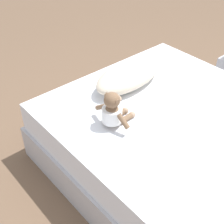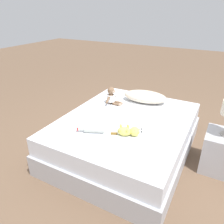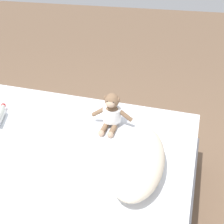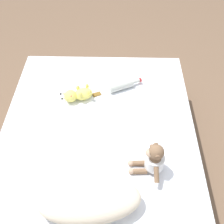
% 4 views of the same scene
% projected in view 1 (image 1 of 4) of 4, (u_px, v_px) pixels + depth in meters
% --- Properties ---
extents(ground_plane, '(16.00, 16.00, 0.00)m').
position_uv_depth(ground_plane, '(182.00, 175.00, 2.22)').
color(ground_plane, brown).
extents(bed, '(1.45, 1.80, 0.47)m').
position_uv_depth(bed, '(187.00, 152.00, 2.08)').
color(bed, '#B2B2B7').
rests_on(bed, ground_plane).
extents(pillow, '(0.62, 0.35, 0.16)m').
position_uv_depth(pillow, '(129.00, 75.00, 2.24)').
color(pillow, beige).
rests_on(pillow, bed).
extents(plush_monkey, '(0.23, 0.29, 0.24)m').
position_uv_depth(plush_monkey, '(113.00, 112.00, 1.87)').
color(plush_monkey, brown).
rests_on(plush_monkey, bed).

